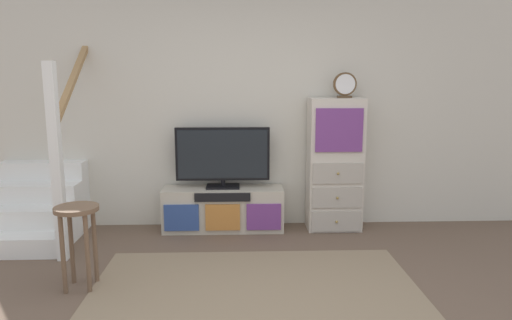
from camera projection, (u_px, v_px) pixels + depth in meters
back_wall at (250, 105)px, 5.17m from camera, size 6.40×0.12×2.70m
area_rug at (256, 296)px, 3.58m from camera, size 2.60×1.80×0.01m
media_console at (223, 209)px, 5.09m from camera, size 1.30×0.38×0.47m
television at (223, 156)px, 5.01m from camera, size 1.01×0.22×0.66m
side_cabinet at (335, 165)px, 5.06m from camera, size 0.58×0.38×1.44m
desk_clock at (345, 85)px, 4.89m from camera, size 0.24×0.08×0.27m
staircase at (43, 199)px, 5.01m from camera, size 1.00×1.36×2.20m
bar_stool_near at (78, 227)px, 3.64m from camera, size 0.34×0.34×0.67m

